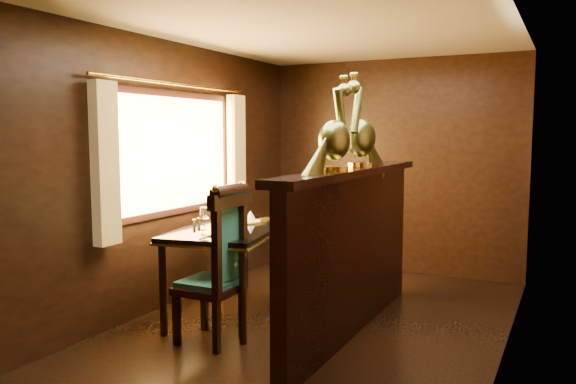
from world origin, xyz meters
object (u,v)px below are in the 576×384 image
dining_table (230,235)px  chair_right (318,239)px  peacock_left (335,122)px  peacock_right (361,121)px  chair_left (222,261)px

dining_table → chair_right: bearing=20.1°
dining_table → peacock_left: peacock_left is taller
dining_table → peacock_right: bearing=2.0°
chair_right → chair_left: bearing=-98.7°
chair_left → chair_right: size_ratio=0.96×
dining_table → peacock_right: 1.53m
peacock_left → peacock_right: (0.00, 0.58, 0.02)m
chair_left → chair_right: 1.08m
chair_right → peacock_left: size_ratio=1.84×
peacock_left → dining_table: bearing=164.5°
chair_left → chair_right: (0.35, 1.02, 0.02)m
dining_table → chair_left: bearing=-73.6°
peacock_left → peacock_right: size_ratio=0.94×
chair_right → peacock_right: peacock_right is taller
dining_table → chair_left: 0.69m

